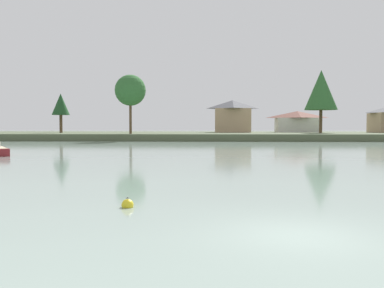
{
  "coord_description": "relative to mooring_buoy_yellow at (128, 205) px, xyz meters",
  "views": [
    {
      "loc": [
        -2.33,
        -11.4,
        2.95
      ],
      "look_at": [
        -4.54,
        34.9,
        0.97
      ],
      "focal_mm": 39.12,
      "sensor_mm": 36.0,
      "label": 1
    }
  ],
  "objects": [
    {
      "name": "ground_plane",
      "position": [
        5.4,
        -3.59,
        -0.08
      ],
      "size": [
        558.53,
        558.53,
        0.0
      ],
      "primitive_type": "plane",
      "color": "gray"
    },
    {
      "name": "shore_tree_left",
      "position": [
        -13.37,
        68.84,
        10.07
      ],
      "size": [
        6.25,
        6.25,
        11.91
      ],
      "color": "brown",
      "rests_on": "far_shore_bank"
    },
    {
      "name": "far_shore_bank",
      "position": [
        5.4,
        87.31,
        0.62
      ],
      "size": [
        251.34,
        44.83,
        1.4
      ],
      "primitive_type": "cube",
      "color": "#4C563D",
      "rests_on": "ground"
    },
    {
      "name": "cottage_near_water",
      "position": [
        25.29,
        95.1,
        4.15
      ],
      "size": [
        11.74,
        6.61,
        5.46
      ],
      "color": "silver",
      "rests_on": "far_shore_bank"
    },
    {
      "name": "shore_tree_right",
      "position": [
        28.14,
        82.7,
        11.15
      ],
      "size": [
        7.46,
        7.46,
        14.43
      ],
      "color": "brown",
      "rests_on": "far_shore_bank"
    },
    {
      "name": "mooring_buoy_yellow",
      "position": [
        0.0,
        0.0,
        0.0
      ],
      "size": [
        0.44,
        0.44,
        0.5
      ],
      "color": "yellow",
      "rests_on": "ground"
    },
    {
      "name": "shore_tree_far_right",
      "position": [
        -32.21,
        81.2,
        7.89
      ],
      "size": [
        4.08,
        4.08,
        9.18
      ],
      "color": "brown",
      "rests_on": "far_shore_bank"
    },
    {
      "name": "cottage_behind_trees",
      "position": [
        8.27,
        90.98,
        5.49
      ],
      "size": [
        9.5,
        7.69,
        8.09
      ],
      "color": "tan",
      "rests_on": "far_shore_bank"
    }
  ]
}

